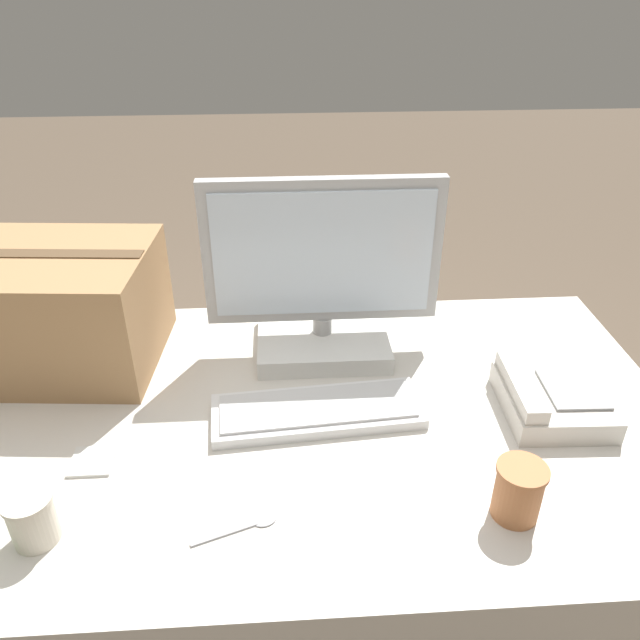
# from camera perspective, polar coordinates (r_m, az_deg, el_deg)

# --- Properties ---
(ground_plane) EXTENTS (12.00, 12.00, 0.00)m
(ground_plane) POSITION_cam_1_polar(r_m,az_deg,el_deg) (1.84, -5.98, -26.74)
(ground_plane) COLOR brown
(office_desk) EXTENTS (1.80, 0.90, 0.74)m
(office_desk) POSITION_cam_1_polar(r_m,az_deg,el_deg) (1.54, -6.76, -19.38)
(office_desk) COLOR beige
(office_desk) RESTS_ON ground_plane
(monitor) EXTENTS (0.52, 0.25, 0.41)m
(monitor) POSITION_cam_1_polar(r_m,az_deg,el_deg) (1.39, 0.23, 3.14)
(monitor) COLOR white
(monitor) RESTS_ON office_desk
(keyboard) EXTENTS (0.43, 0.18, 0.03)m
(keyboard) POSITION_cam_1_polar(r_m,az_deg,el_deg) (1.27, -0.25, -8.29)
(keyboard) COLOR silver
(keyboard) RESTS_ON office_desk
(desk_phone) EXTENTS (0.20, 0.23, 0.08)m
(desk_phone) POSITION_cam_1_polar(r_m,az_deg,el_deg) (1.35, 20.28, -6.76)
(desk_phone) COLOR beige
(desk_phone) RESTS_ON office_desk
(paper_cup_left) EXTENTS (0.08, 0.08, 0.09)m
(paper_cup_left) POSITION_cam_1_polar(r_m,az_deg,el_deg) (1.12, -24.83, -16.14)
(paper_cup_left) COLOR beige
(paper_cup_left) RESTS_ON office_desk
(paper_cup_right) EXTENTS (0.08, 0.08, 0.10)m
(paper_cup_right) POSITION_cam_1_polar(r_m,az_deg,el_deg) (1.10, 17.68, -14.68)
(paper_cup_right) COLOR #BC7547
(paper_cup_right) RESTS_ON office_desk
(spoon) EXTENTS (0.14, 0.07, 0.00)m
(spoon) POSITION_cam_1_polar(r_m,az_deg,el_deg) (1.08, -6.48, -18.14)
(spoon) COLOR #B2B2B7
(spoon) RESTS_ON office_desk
(cardboard_box) EXTENTS (0.44, 0.38, 0.26)m
(cardboard_box) POSITION_cam_1_polar(r_m,az_deg,el_deg) (1.49, -22.66, 1.02)
(cardboard_box) COLOR #9E754C
(cardboard_box) RESTS_ON office_desk
(sticky_note_pad) EXTENTS (0.08, 0.08, 0.01)m
(sticky_note_pad) POSITION_cam_1_polar(r_m,az_deg,el_deg) (1.24, -20.10, -12.04)
(sticky_note_pad) COLOR silver
(sticky_note_pad) RESTS_ON office_desk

